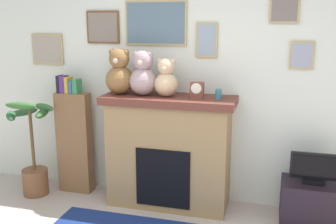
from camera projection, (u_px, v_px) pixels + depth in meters
name	position (u px, v px, depth m)	size (l,w,h in m)	color
back_wall	(194.00, 84.00, 4.26)	(5.20, 0.15, 2.60)	silver
fireplace	(169.00, 151.00, 4.19)	(1.40, 0.55, 1.21)	#99764C
bookshelf	(74.00, 139.00, 4.52)	(0.39, 0.16, 1.38)	brown
potted_plant	(33.00, 156.00, 4.45)	(0.57, 0.58, 1.14)	brown
tv_stand	(311.00, 203.00, 3.84)	(0.59, 0.40, 0.44)	black
television	(314.00, 169.00, 3.76)	(0.46, 0.14, 0.30)	black
candle_jar	(218.00, 94.00, 3.89)	(0.06, 0.06, 0.10)	teal
mantel_clock	(197.00, 90.00, 3.93)	(0.13, 0.10, 0.16)	brown
teddy_bear_grey	(120.00, 74.00, 4.12)	(0.30, 0.30, 0.49)	brown
teddy_bear_brown	(143.00, 75.00, 4.05)	(0.29, 0.29, 0.47)	#A58990
teddy_bear_cream	(166.00, 79.00, 4.00)	(0.25, 0.25, 0.40)	#D2AE8B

